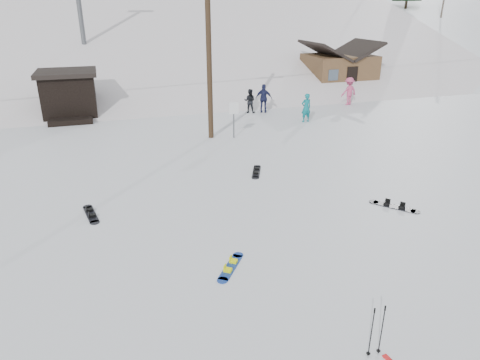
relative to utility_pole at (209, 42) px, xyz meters
name	(u,v)px	position (x,y,z in m)	size (l,w,h in m)	color
ground	(281,325)	(-2.00, -14.00, -4.68)	(200.00, 200.00, 0.00)	white
ski_slope	(131,141)	(-2.00, 41.00, -16.68)	(60.00, 75.00, 45.00)	white
ridge_right	(377,122)	(36.00, 36.00, -15.68)	(34.00, 85.00, 36.00)	white
treeline_right	(409,57)	(34.00, 28.00, -4.68)	(20.00, 60.00, 10.00)	black
treeline_crest	(113,39)	(-2.00, 72.00, -4.68)	(50.00, 6.00, 10.00)	black
utility_pole	(209,42)	(0.00, 0.00, 0.00)	(2.00, 0.26, 9.00)	#3A2819
trail_sign	(234,113)	(1.10, -0.42, -3.41)	(0.50, 0.09, 1.85)	#595B60
lift_hut	(69,94)	(-7.00, 6.94, -3.32)	(3.40, 4.10, 2.75)	black
cabin	(339,71)	(13.00, 10.00, -3.20)	(5.39, 4.40, 3.77)	brown
hero_snowboard	(231,267)	(-2.41, -11.61, -4.65)	(0.99, 1.26, 0.10)	#183CA0
ski_poles	(377,331)	(-0.61, -15.33, -4.10)	(0.31, 0.08, 1.14)	black
board_scatter_b	(91,214)	(-5.89, -7.32, -4.65)	(0.53, 1.56, 0.11)	black
board_scatter_d	(394,206)	(3.88, -9.86, -4.65)	(1.19, 1.39, 0.12)	black
board_scatter_f	(256,172)	(0.54, -5.38, -4.65)	(0.80, 1.47, 0.11)	black
skier_teal	(306,108)	(6.03, 1.41, -3.86)	(0.60, 0.40, 1.65)	#0B6E77
skier_dark	(250,101)	(3.67, 4.60, -3.94)	(0.72, 0.56, 1.48)	black
skier_pink	(349,91)	(10.83, 4.73, -3.77)	(1.18, 0.68, 1.83)	#C64573
skier_navy	(264,99)	(4.52, 4.32, -3.79)	(1.05, 0.44, 1.78)	#1B1F44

